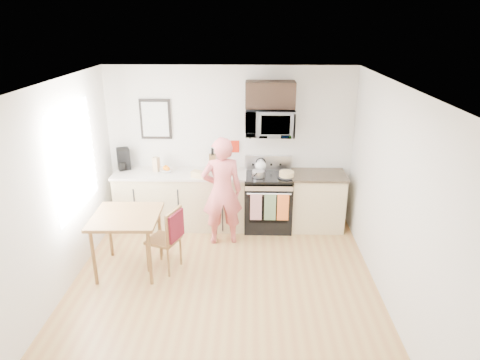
{
  "coord_description": "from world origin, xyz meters",
  "views": [
    {
      "loc": [
        0.35,
        -4.46,
        3.28
      ],
      "look_at": [
        0.2,
        1.0,
        1.2
      ],
      "focal_mm": 32.0,
      "sensor_mm": 36.0,
      "label": 1
    }
  ],
  "objects_px": {
    "microwave": "(270,122)",
    "dining_table": "(126,222)",
    "cake": "(287,175)",
    "chair": "(171,232)",
    "person": "(222,191)",
    "range": "(268,203)"
  },
  "relations": [
    {
      "from": "chair",
      "to": "cake",
      "type": "relative_size",
      "value": 3.23
    },
    {
      "from": "microwave",
      "to": "dining_table",
      "type": "bearing_deg",
      "value": -143.32
    },
    {
      "from": "microwave",
      "to": "cake",
      "type": "relative_size",
      "value": 2.67
    },
    {
      "from": "dining_table",
      "to": "chair",
      "type": "xyz_separation_m",
      "value": [
        0.6,
        -0.01,
        -0.14
      ]
    },
    {
      "from": "dining_table",
      "to": "cake",
      "type": "relative_size",
      "value": 3.09
    },
    {
      "from": "person",
      "to": "cake",
      "type": "bearing_deg",
      "value": -166.99
    },
    {
      "from": "dining_table",
      "to": "chair",
      "type": "distance_m",
      "value": 0.61
    },
    {
      "from": "dining_table",
      "to": "chair",
      "type": "bearing_deg",
      "value": -1.26
    },
    {
      "from": "range",
      "to": "microwave",
      "type": "bearing_deg",
      "value": 90.06
    },
    {
      "from": "person",
      "to": "range",
      "type": "bearing_deg",
      "value": -153.46
    },
    {
      "from": "person",
      "to": "dining_table",
      "type": "height_order",
      "value": "person"
    },
    {
      "from": "microwave",
      "to": "dining_table",
      "type": "relative_size",
      "value": 0.86
    },
    {
      "from": "cake",
      "to": "chair",
      "type": "bearing_deg",
      "value": -142.49
    },
    {
      "from": "range",
      "to": "cake",
      "type": "bearing_deg",
      "value": -21.29
    },
    {
      "from": "dining_table",
      "to": "cake",
      "type": "bearing_deg",
      "value": 29.07
    },
    {
      "from": "range",
      "to": "microwave",
      "type": "relative_size",
      "value": 1.53
    },
    {
      "from": "person",
      "to": "dining_table",
      "type": "relative_size",
      "value": 1.92
    },
    {
      "from": "dining_table",
      "to": "range",
      "type": "bearing_deg",
      "value": 34.64
    },
    {
      "from": "range",
      "to": "person",
      "type": "xyz_separation_m",
      "value": [
        -0.71,
        -0.53,
        0.41
      ]
    },
    {
      "from": "microwave",
      "to": "person",
      "type": "bearing_deg",
      "value": -138.57
    },
    {
      "from": "chair",
      "to": "person",
      "type": "bearing_deg",
      "value": 73.18
    },
    {
      "from": "dining_table",
      "to": "cake",
      "type": "distance_m",
      "value": 2.55
    }
  ]
}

